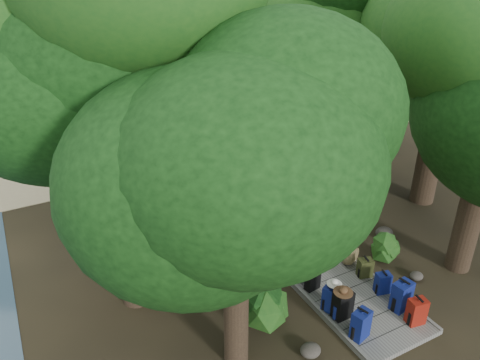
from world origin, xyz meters
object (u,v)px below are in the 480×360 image
backpack_right_b (402,295)px  sun_lounger (233,109)px  backpack_right_c (383,282)px  duffel_right_khaki (346,252)px  backpack_left_b (343,303)px  kayak (88,127)px  backpack_right_d (365,267)px  backpack_left_a (361,323)px  backpack_right_a (417,310)px  duffel_right_black (327,240)px  suitcase_on_boardwalk (313,279)px  lone_suitcase_on_sand (180,131)px  backpack_left_c (330,296)px  backpack_left_d (304,270)px

backpack_right_b → sun_lounger: (2.85, 13.77, -0.19)m
backpack_right_c → duffel_right_khaki: 1.47m
backpack_left_b → duffel_right_khaki: bearing=47.1°
kayak → sun_lounger: (6.59, -1.24, 0.16)m
backpack_right_b → backpack_right_d: size_ratio=1.49×
backpack_left_a → backpack_right_a: 1.37m
backpack_left_b → backpack_right_b: 1.39m
duffel_right_black → suitcase_on_boardwalk: bearing=-135.4°
backpack_left_a → backpack_right_a: bearing=-26.2°
backpack_left_a → lone_suitcase_on_sand: size_ratio=1.18×
backpack_right_a → kayak: backpack_right_a is taller
backpack_right_a → backpack_right_d: size_ratio=1.29×
backpack_right_a → backpack_right_c: (0.07, 1.09, -0.05)m
backpack_left_b → backpack_left_c: backpack_left_b is taller
backpack_left_c → backpack_left_d: 1.14m
backpack_right_c → sun_lounger: (2.81, 13.16, -0.08)m
backpack_left_b → backpack_left_c: bearing=99.8°
kayak → backpack_left_c: bearing=-99.1°
backpack_left_a → duffel_right_black: size_ratio=1.09×
backpack_right_a → backpack_left_b: bearing=155.1°
suitcase_on_boardwalk → backpack_right_a: bearing=-64.5°
backpack_left_a → backpack_right_d: size_ratio=1.40×
backpack_left_a → backpack_left_b: (0.05, 0.65, 0.01)m
duffel_right_black → backpack_right_d: bearing=-85.2°
backpack_left_b → backpack_right_a: bearing=-35.8°
backpack_left_d → duffel_right_khaki: bearing=15.3°
backpack_left_b → suitcase_on_boardwalk: backpack_left_b is taller
suitcase_on_boardwalk → backpack_left_c: bearing=-102.1°
backpack_left_d → backpack_right_c: backpack_right_c is taller
backpack_left_b → lone_suitcase_on_sand: 11.83m
backpack_right_d → backpack_left_a: bearing=-118.9°
backpack_right_a → duffel_right_black: (0.05, 3.20, -0.13)m
backpack_right_b → sun_lounger: bearing=69.4°
backpack_left_c → sun_lounger: 13.69m
backpack_left_c → backpack_right_b: bearing=-55.6°
lone_suitcase_on_sand → backpack_right_a: bearing=-103.2°
backpack_right_c → backpack_right_d: size_ratio=1.09×
backpack_right_b → sun_lounger: size_ratio=0.42×
backpack_right_a → lone_suitcase_on_sand: backpack_right_a is taller
backpack_left_d → backpack_right_d: 1.52m
duffel_right_black → kayak: duffel_right_black is taller
duffel_right_khaki → suitcase_on_boardwalk: (-1.49, -0.59, 0.09)m
backpack_left_d → backpack_right_a: size_ratio=0.75×
backpack_left_a → backpack_right_a: backpack_left_a is taller
backpack_left_c → backpack_right_d: backpack_left_c is taller
backpack_left_b → backpack_right_d: bearing=30.1°
backpack_left_d → backpack_left_b: bearing=-82.8°
backpack_left_c → backpack_right_c: bearing=-32.9°
backpack_right_b → duffel_right_khaki: size_ratio=1.38×
backpack_left_d → lone_suitcase_on_sand: (0.85, 10.33, -0.04)m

